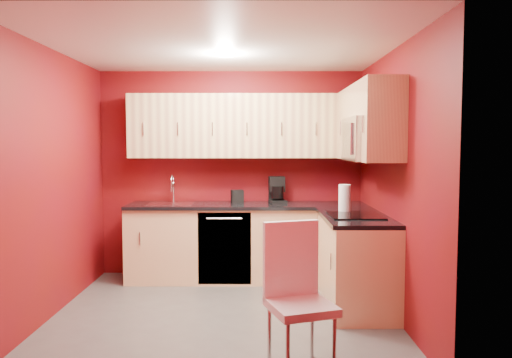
{
  "coord_description": "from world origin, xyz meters",
  "views": [
    {
      "loc": [
        0.32,
        -4.65,
        1.61
      ],
      "look_at": [
        0.31,
        0.55,
        1.25
      ],
      "focal_mm": 35.0,
      "sensor_mm": 36.0,
      "label": 1
    }
  ],
  "objects_px": {
    "microwave": "(368,139)",
    "napkin_holder": "(237,196)",
    "paper_towel": "(345,198)",
    "coffee_maker": "(278,190)",
    "dining_chair": "(301,298)",
    "sink": "(171,201)"
  },
  "relations": [
    {
      "from": "microwave",
      "to": "coffee_maker",
      "type": "relative_size",
      "value": 2.43
    },
    {
      "from": "paper_towel",
      "to": "dining_chair",
      "type": "bearing_deg",
      "value": -109.68
    },
    {
      "from": "microwave",
      "to": "napkin_holder",
      "type": "xyz_separation_m",
      "value": [
        -1.31,
        1.12,
        -0.68
      ]
    },
    {
      "from": "napkin_holder",
      "to": "paper_towel",
      "type": "xyz_separation_m",
      "value": [
        1.14,
        -0.86,
        0.07
      ]
    },
    {
      "from": "paper_towel",
      "to": "sink",
      "type": "bearing_deg",
      "value": 158.77
    },
    {
      "from": "microwave",
      "to": "sink",
      "type": "xyz_separation_m",
      "value": [
        -2.09,
        1.0,
        -0.72
      ]
    },
    {
      "from": "microwave",
      "to": "coffee_maker",
      "type": "distance_m",
      "value": 1.51
    },
    {
      "from": "sink",
      "to": "coffee_maker",
      "type": "distance_m",
      "value": 1.28
    },
    {
      "from": "coffee_maker",
      "to": "dining_chair",
      "type": "relative_size",
      "value": 0.3
    },
    {
      "from": "coffee_maker",
      "to": "napkin_holder",
      "type": "height_order",
      "value": "coffee_maker"
    },
    {
      "from": "microwave",
      "to": "sink",
      "type": "relative_size",
      "value": 1.46
    },
    {
      "from": "coffee_maker",
      "to": "paper_towel",
      "type": "distance_m",
      "value": 1.07
    },
    {
      "from": "sink",
      "to": "paper_towel",
      "type": "xyz_separation_m",
      "value": [
        1.92,
        -0.75,
        0.11
      ]
    },
    {
      "from": "napkin_holder",
      "to": "paper_towel",
      "type": "relative_size",
      "value": 0.52
    },
    {
      "from": "microwave",
      "to": "napkin_holder",
      "type": "bearing_deg",
      "value": 139.51
    },
    {
      "from": "napkin_holder",
      "to": "paper_towel",
      "type": "bearing_deg",
      "value": -37.17
    },
    {
      "from": "microwave",
      "to": "napkin_holder",
      "type": "distance_m",
      "value": 1.86
    },
    {
      "from": "sink",
      "to": "paper_towel",
      "type": "relative_size",
      "value": 1.82
    },
    {
      "from": "paper_towel",
      "to": "coffee_maker",
      "type": "bearing_deg",
      "value": 127.39
    },
    {
      "from": "microwave",
      "to": "coffee_maker",
      "type": "height_order",
      "value": "microwave"
    },
    {
      "from": "sink",
      "to": "napkin_holder",
      "type": "relative_size",
      "value": 3.47
    },
    {
      "from": "sink",
      "to": "paper_towel",
      "type": "distance_m",
      "value": 2.06
    }
  ]
}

